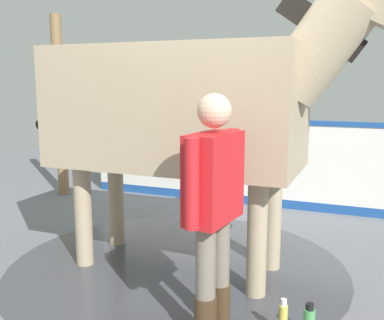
# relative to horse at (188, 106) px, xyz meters

# --- Properties ---
(ground_plane) EXTENTS (16.00, 16.00, 0.02)m
(ground_plane) POSITION_rel_horse_xyz_m (0.04, 0.11, -1.50)
(ground_plane) COLOR slate
(wet_patch) EXTENTS (3.11, 3.11, 0.00)m
(wet_patch) POSITION_rel_horse_xyz_m (-0.10, -0.04, -1.48)
(wet_patch) COLOR #42444C
(wet_patch) RESTS_ON ground
(barrier_wall) EXTENTS (4.42, 1.74, 1.20)m
(barrier_wall) POSITION_rel_horse_xyz_m (-0.93, 2.14, -0.93)
(barrier_wall) COLOR white
(barrier_wall) RESTS_ON ground
(roof_post_far) EXTENTS (0.16, 0.16, 2.65)m
(roof_post_far) POSITION_rel_horse_xyz_m (-3.29, 0.71, -0.16)
(roof_post_far) COLOR olive
(roof_post_far) RESTS_ON ground
(horse) EXTENTS (3.34, 1.74, 2.55)m
(horse) POSITION_rel_horse_xyz_m (0.00, 0.00, 0.00)
(horse) COLOR tan
(horse) RESTS_ON ground
(handler) EXTENTS (0.32, 0.64, 1.62)m
(handler) POSITION_rel_horse_xyz_m (0.89, -0.70, -0.55)
(handler) COLOR #47331E
(handler) RESTS_ON ground
(bottle_shampoo) EXTENTS (0.06, 0.06, 0.26)m
(bottle_shampoo) POSITION_rel_horse_xyz_m (1.24, -0.38, -1.36)
(bottle_shampoo) COLOR #D8CC4C
(bottle_shampoo) RESTS_ON ground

